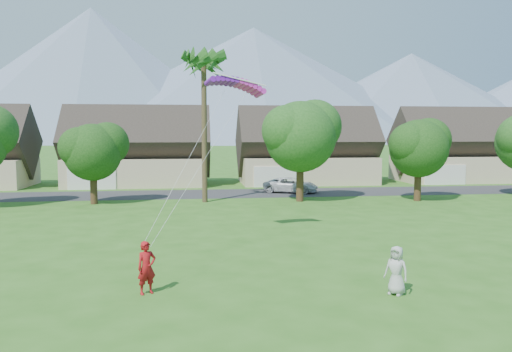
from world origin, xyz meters
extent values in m
plane|color=#2D6019|center=(0.00, 0.00, 0.00)|extent=(500.00, 500.00, 0.00)
cube|color=#2D2D30|center=(0.00, 34.00, 0.01)|extent=(90.00, 7.00, 0.01)
imported|color=#A31216|center=(-4.63, 4.90, 0.97)|extent=(0.84, 0.74, 1.93)
imported|color=#B1B1AD|center=(4.32, 3.71, 0.89)|extent=(1.01, 1.02, 1.77)
imported|color=silver|center=(6.41, 34.00, 0.73)|extent=(5.80, 4.32, 1.47)
cone|color=slate|center=(-55.00, 260.00, 35.00)|extent=(190.00, 190.00, 70.00)
cone|color=slate|center=(30.00, 260.00, 31.00)|extent=(240.00, 240.00, 62.00)
cone|color=slate|center=(120.00, 260.00, 25.00)|extent=(200.00, 200.00, 50.00)
cube|color=beige|center=(-9.00, 43.00, 1.50)|extent=(15.00, 8.00, 3.00)
cube|color=#382D28|center=(-9.00, 43.00, 4.79)|extent=(15.75, 8.15, 8.15)
cube|color=silver|center=(-13.20, 38.94, 1.10)|extent=(4.80, 0.12, 2.20)
cube|color=beige|center=(10.00, 43.00, 1.50)|extent=(15.00, 8.00, 3.00)
cube|color=#382D28|center=(10.00, 43.00, 4.79)|extent=(15.75, 8.15, 8.15)
cube|color=silver|center=(5.80, 38.94, 1.10)|extent=(4.80, 0.12, 2.20)
cube|color=beige|center=(29.00, 43.00, 1.50)|extent=(15.00, 8.00, 3.00)
cube|color=#382D28|center=(29.00, 43.00, 4.79)|extent=(15.75, 8.15, 8.15)
cube|color=silver|center=(24.80, 38.94, 1.10)|extent=(4.80, 0.12, 2.20)
cylinder|color=#47301C|center=(-11.00, 28.50, 1.09)|extent=(0.56, 0.56, 2.18)
sphere|color=#214916|center=(-11.00, 28.50, 4.22)|extent=(4.62, 4.62, 4.62)
cylinder|color=#47301C|center=(6.00, 28.00, 1.41)|extent=(0.62, 0.62, 2.82)
sphere|color=#214916|center=(6.00, 28.00, 5.46)|extent=(5.98, 5.98, 5.98)
cylinder|color=#47301C|center=(16.00, 27.00, 1.15)|extent=(0.58, 0.58, 2.30)
sphere|color=#214916|center=(16.00, 27.00, 4.46)|extent=(4.90, 4.90, 4.90)
cylinder|color=#4C3D26|center=(-2.00, 28.50, 6.00)|extent=(0.44, 0.44, 12.00)
sphere|color=#286021|center=(-2.00, 28.50, 12.30)|extent=(3.00, 3.00, 3.00)
cube|color=#7116AA|center=(-1.38, 13.83, 8.50)|extent=(1.79, 1.39, 0.50)
cube|color=#D127AC|center=(0.20, 13.83, 8.50)|extent=(1.79, 1.39, 0.50)
camera|label=1|loc=(-2.90, -13.12, 5.87)|focal=35.00mm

